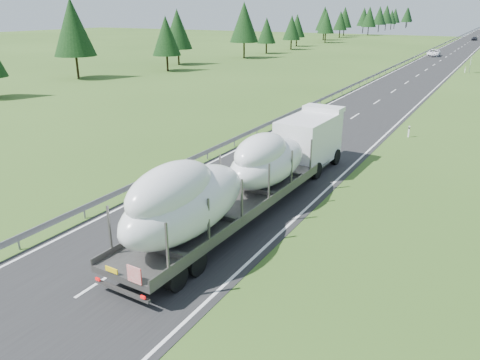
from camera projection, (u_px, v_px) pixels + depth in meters
The scene contains 8 objects.
ground at pixel (103, 280), 19.40m from camera, with size 400.00×400.00×0.00m, color #2F4E1A.
road_surface at pixel (441, 60), 101.08m from camera, with size 10.00×400.00×0.02m, color black.
guardrail at pixel (416, 56), 103.28m from camera, with size 0.10×400.00×0.76m.
highway_sign at pixel (471, 62), 80.80m from camera, with size 0.08×0.90×2.60m.
tree_line_left at pixel (310, 20), 146.45m from camera, with size 14.40×327.67×12.34m.
boat_truck at pixel (249, 171), 24.94m from camera, with size 3.52×21.66×4.67m.
distant_van at pixel (434, 53), 109.36m from camera, with size 2.61×5.66×1.57m, color white.
distant_car_dark at pixel (474, 38), 163.25m from camera, with size 1.54×3.82×1.30m, color black.
Camera 1 is at (13.21, -11.79, 10.61)m, focal length 35.00 mm.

